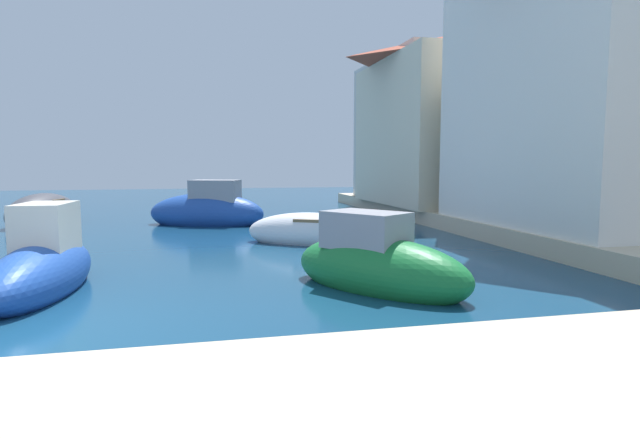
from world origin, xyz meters
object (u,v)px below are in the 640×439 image
at_px(waterfront_building_main, 598,70).
at_px(quayside_tree, 572,131).
at_px(moored_boat_5, 43,268).
at_px(moored_boat_7, 43,213).
at_px(moored_boat_2, 208,211).
at_px(moored_boat_1, 311,232).
at_px(waterfront_building_far, 433,119).
at_px(moored_boat_4, 377,265).
at_px(waterfront_building_annex, 455,118).

xyz_separation_m(waterfront_building_main, quayside_tree, (1.75, 3.12, -1.46)).
bearing_deg(moored_boat_5, moored_boat_7, -160.77).
bearing_deg(moored_boat_5, moored_boat_2, 167.30).
height_order(moored_boat_1, moored_boat_5, moored_boat_5).
bearing_deg(waterfront_building_main, moored_boat_5, -167.78).
relative_size(moored_boat_1, waterfront_building_far, 0.46).
bearing_deg(moored_boat_7, moored_boat_4, 47.27).
relative_size(moored_boat_1, moored_boat_2, 0.84).
xyz_separation_m(moored_boat_1, moored_boat_7, (-8.52, 6.68, 0.10)).
relative_size(moored_boat_1, quayside_tree, 0.91).
height_order(moored_boat_4, waterfront_building_annex, waterfront_building_annex).
xyz_separation_m(moored_boat_5, moored_boat_7, (-2.88, 10.97, -0.01)).
xyz_separation_m(moored_boat_2, waterfront_building_annex, (10.49, 1.68, 3.64)).
distance_m(moored_boat_1, moored_boat_7, 10.83).
distance_m(moored_boat_5, waterfront_building_far, 19.34).
height_order(moored_boat_2, waterfront_building_main, waterfront_building_main).
xyz_separation_m(waterfront_building_annex, waterfront_building_far, (0.00, 2.15, 0.14)).
distance_m(moored_boat_4, moored_boat_5, 5.79).
distance_m(moored_boat_2, moored_boat_5, 9.97).
xyz_separation_m(moored_boat_5, quayside_tree, (15.19, 6.04, 2.87)).
relative_size(moored_boat_2, waterfront_building_main, 0.54).
xyz_separation_m(moored_boat_2, moored_boat_4, (2.73, -10.63, -0.07)).
xyz_separation_m(moored_boat_5, waterfront_building_annex, (13.44, 11.21, 3.72)).
relative_size(moored_boat_1, moored_boat_4, 1.02).
height_order(moored_boat_4, waterfront_building_main, waterfront_building_main).
bearing_deg(quayside_tree, waterfront_building_main, -119.27).
distance_m(moored_boat_4, waterfront_building_far, 16.86).
height_order(moored_boat_5, waterfront_building_main, waterfront_building_main).
bearing_deg(waterfront_building_far, waterfront_building_annex, -90.00).
relative_size(waterfront_building_main, quayside_tree, 2.01).
bearing_deg(moored_boat_5, moored_boat_4, 83.52).
bearing_deg(waterfront_building_annex, moored_boat_4, -122.21).
xyz_separation_m(moored_boat_4, moored_boat_5, (-5.68, 1.11, -0.00)).
bearing_deg(waterfront_building_main, waterfront_building_annex, 90.00).
distance_m(moored_boat_2, moored_boat_4, 10.97).
xyz_separation_m(waterfront_building_annex, quayside_tree, (1.75, -5.17, -0.84)).
bearing_deg(moored_boat_1, waterfront_building_annex, -110.38).
height_order(moored_boat_4, moored_boat_5, moored_boat_5).
height_order(moored_boat_4, waterfront_building_far, waterfront_building_far).
distance_m(moored_boat_5, waterfront_building_annex, 17.89).
xyz_separation_m(moored_boat_4, moored_boat_7, (-8.56, 12.08, -0.02)).
relative_size(moored_boat_2, moored_boat_4, 1.22).
relative_size(moored_boat_7, quayside_tree, 1.03).
relative_size(moored_boat_5, waterfront_building_far, 0.47).
xyz_separation_m(moored_boat_1, waterfront_building_main, (7.79, -1.39, 4.44)).
xyz_separation_m(moored_boat_4, waterfront_building_annex, (7.76, 12.31, 3.71)).
height_order(moored_boat_7, waterfront_building_far, waterfront_building_far).
relative_size(moored_boat_5, waterfront_building_annex, 0.48).
bearing_deg(moored_boat_2, waterfront_building_far, -139.04).
distance_m(waterfront_building_annex, quayside_tree, 5.52).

